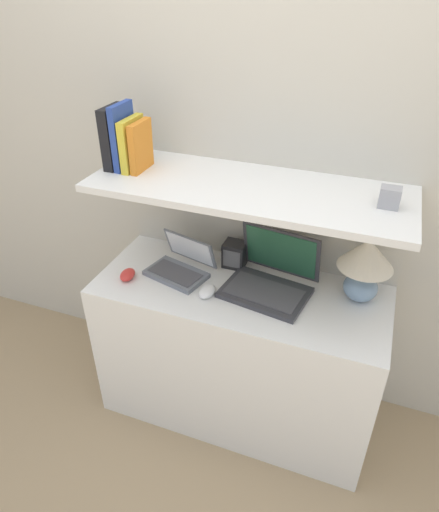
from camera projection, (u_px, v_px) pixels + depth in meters
ground_plane at (219, 447)px, 2.11m from camera, size 12.00×12.00×0.00m
wall_back at (266, 158)px, 1.91m from camera, size 6.00×0.05×2.40m
desk at (238, 353)px, 2.11m from camera, size 1.24×0.50×0.74m
back_riser at (257, 284)px, 2.22m from camera, size 1.24×0.04×1.15m
shelf at (248, 189)px, 1.73m from camera, size 1.24×0.45×0.03m
table_lamp at (365, 263)px, 1.77m from camera, size 0.22×0.22×0.28m
laptop_large at (270, 279)px, 1.89m from camera, size 0.38×0.34×0.24m
laptop_small at (181, 266)px, 2.00m from camera, size 0.30×0.27×0.16m
computer_mouse at (207, 291)px, 1.87m from camera, size 0.07×0.10×0.04m
second_mouse at (128, 275)px, 1.97m from camera, size 0.07×0.10×0.04m
router_box at (235, 254)px, 2.04m from camera, size 0.10×0.09×0.12m
book_black at (114, 137)px, 1.83m from camera, size 0.04×0.15×0.24m
book_blue at (123, 137)px, 1.81m from camera, size 0.03×0.15×0.26m
book_yellow at (132, 144)px, 1.81m from camera, size 0.03×0.16×0.21m
book_orange at (141, 146)px, 1.81m from camera, size 0.03×0.15×0.20m
shelf_gadget at (390, 197)px, 1.56m from camera, size 0.07×0.06×0.07m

